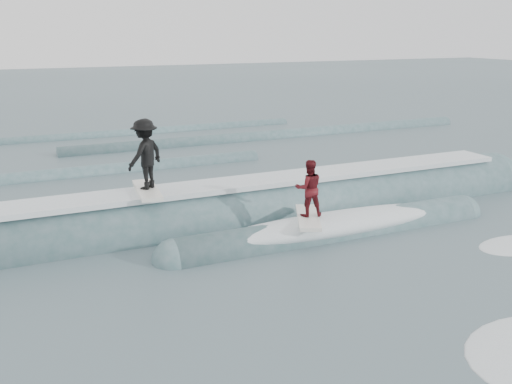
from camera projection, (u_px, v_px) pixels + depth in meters
name	position (u px, v px, depth m)	size (l,w,h in m)	color
ground	(377.00, 321.00, 10.91)	(160.00, 160.00, 0.00)	#3B5156
breaking_wave	(256.00, 220.00, 16.50)	(21.57, 3.88, 2.21)	#3B6063
surfer_black	(145.00, 156.00, 15.02)	(1.38, 2.04, 1.97)	white
surfer_red	(309.00, 193.00, 14.81)	(1.35, 2.04, 1.60)	white
far_swells	(153.00, 149.00, 26.44)	(36.25, 8.65, 0.80)	#3B6063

